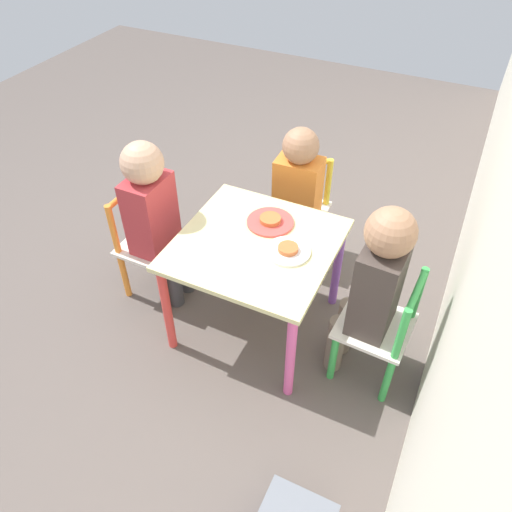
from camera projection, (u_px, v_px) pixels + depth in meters
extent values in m
plane|color=#5B514C|center=(256.00, 322.00, 2.19)|extent=(6.00, 6.00, 0.00)
cube|color=beige|center=(256.00, 244.00, 1.89)|extent=(0.59, 0.59, 0.02)
cylinder|color=teal|center=(229.00, 233.00, 2.30)|extent=(0.04, 0.04, 0.44)
cylinder|color=#DB3D38|center=(167.00, 310.00, 1.95)|extent=(0.04, 0.04, 0.44)
cylinder|color=#8E51BC|center=(337.00, 266.00, 2.14)|extent=(0.04, 0.04, 0.44)
cylinder|color=#E5599E|center=(290.00, 357.00, 1.79)|extent=(0.04, 0.04, 0.44)
cube|color=silver|center=(298.00, 212.00, 2.36)|extent=(0.27, 0.27, 0.02)
cylinder|color=yellow|center=(268.00, 241.00, 2.41)|extent=(0.03, 0.03, 0.25)
cylinder|color=yellow|center=(310.00, 252.00, 2.34)|extent=(0.03, 0.03, 0.25)
cylinder|color=yellow|center=(284.00, 216.00, 2.55)|extent=(0.03, 0.03, 0.25)
cylinder|color=yellow|center=(323.00, 226.00, 2.49)|extent=(0.03, 0.03, 0.25)
cylinder|color=yellow|center=(286.00, 174.00, 2.38)|extent=(0.03, 0.03, 0.26)
cylinder|color=yellow|center=(328.00, 184.00, 2.32)|extent=(0.03, 0.03, 0.26)
cylinder|color=yellow|center=(308.00, 157.00, 2.27)|extent=(0.03, 0.21, 0.02)
cube|color=silver|center=(375.00, 325.00, 1.84)|extent=(0.27, 0.27, 0.02)
cylinder|color=green|center=(353.00, 320.00, 2.04)|extent=(0.03, 0.03, 0.25)
cylinder|color=green|center=(333.00, 357.00, 1.90)|extent=(0.03, 0.03, 0.25)
cylinder|color=green|center=(404.00, 339.00, 1.96)|extent=(0.03, 0.03, 0.25)
cylinder|color=green|center=(387.00, 380.00, 1.82)|extent=(0.03, 0.03, 0.25)
cylinder|color=green|center=(418.00, 295.00, 1.79)|extent=(0.03, 0.03, 0.26)
cylinder|color=green|center=(401.00, 336.00, 1.65)|extent=(0.03, 0.03, 0.26)
cylinder|color=green|center=(417.00, 291.00, 1.65)|extent=(0.21, 0.04, 0.02)
cube|color=silver|center=(153.00, 245.00, 2.18)|extent=(0.26, 0.26, 0.02)
cylinder|color=orange|center=(164.00, 290.00, 2.16)|extent=(0.03, 0.03, 0.25)
cylinder|color=orange|center=(190.00, 260.00, 2.31)|extent=(0.03, 0.03, 0.25)
cylinder|color=orange|center=(124.00, 275.00, 2.23)|extent=(0.03, 0.03, 0.25)
cylinder|color=orange|center=(152.00, 247.00, 2.37)|extent=(0.03, 0.03, 0.25)
cylinder|color=orange|center=(113.00, 231.00, 2.06)|extent=(0.03, 0.03, 0.26)
cylinder|color=orange|center=(143.00, 203.00, 2.20)|extent=(0.03, 0.03, 0.26)
cylinder|color=orange|center=(124.00, 194.00, 2.05)|extent=(0.21, 0.03, 0.02)
cylinder|color=#38383D|center=(278.00, 244.00, 2.38)|extent=(0.07, 0.07, 0.27)
cylinder|color=#38383D|center=(297.00, 250.00, 2.35)|extent=(0.07, 0.07, 0.27)
cube|color=orange|center=(298.00, 187.00, 2.24)|extent=(0.15, 0.21, 0.28)
sphere|color=#A37556|center=(301.00, 146.00, 2.10)|extent=(0.16, 0.16, 0.16)
cylinder|color=#7A6B5B|center=(345.00, 326.00, 2.00)|extent=(0.07, 0.07, 0.27)
cylinder|color=#7A6B5B|center=(335.00, 344.00, 1.94)|extent=(0.07, 0.07, 0.27)
cube|color=#423833|center=(378.00, 288.00, 1.72)|extent=(0.21, 0.15, 0.36)
sphere|color=#A37556|center=(391.00, 232.00, 1.55)|extent=(0.17, 0.17, 0.17)
cylinder|color=#38383D|center=(174.00, 281.00, 2.19)|extent=(0.07, 0.07, 0.27)
cylinder|color=#38383D|center=(186.00, 267.00, 2.26)|extent=(0.07, 0.07, 0.27)
cube|color=#B23338|center=(152.00, 214.00, 2.05)|extent=(0.20, 0.14, 0.34)
sphere|color=tan|center=(143.00, 163.00, 1.89)|extent=(0.17, 0.17, 0.17)
cylinder|color=#E54C47|center=(270.00, 222.00, 1.97)|extent=(0.19, 0.19, 0.01)
cylinder|color=#CC6633|center=(270.00, 219.00, 1.96)|extent=(0.08, 0.08, 0.02)
cylinder|color=white|center=(288.00, 251.00, 1.84)|extent=(0.17, 0.17, 0.01)
cylinder|color=#CC6633|center=(288.00, 248.00, 1.83)|extent=(0.08, 0.08, 0.02)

